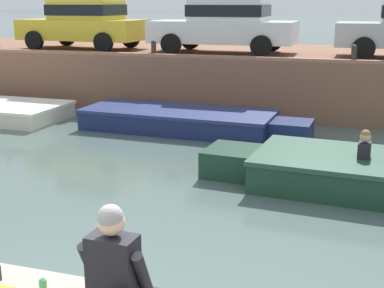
{
  "coord_description": "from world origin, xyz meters",
  "views": [
    {
      "loc": [
        2.49,
        -3.78,
        3.13
      ],
      "look_at": [
        0.15,
        3.59,
        1.08
      ],
      "focal_mm": 50.0,
      "sensor_mm": 36.0,
      "label": 1
    }
  ],
  "objects_px": {
    "car_leftmost_yellow": "(84,22)",
    "mooring_bollard_east": "(354,53)",
    "boat_moored_central_navy": "(187,121)",
    "mooring_bollard_mid": "(154,47)",
    "person_seated_right": "(117,277)",
    "car_left_inner_white": "(225,24)"
  },
  "relations": [
    {
      "from": "car_leftmost_yellow",
      "to": "mooring_bollard_mid",
      "type": "bearing_deg",
      "value": -27.27
    },
    {
      "from": "car_leftmost_yellow",
      "to": "boat_moored_central_navy",
      "type": "bearing_deg",
      "value": -36.37
    },
    {
      "from": "car_leftmost_yellow",
      "to": "mooring_bollard_mid",
      "type": "relative_size",
      "value": 9.25
    },
    {
      "from": "car_leftmost_yellow",
      "to": "mooring_bollard_east",
      "type": "relative_size",
      "value": 9.25
    },
    {
      "from": "mooring_bollard_mid",
      "to": "person_seated_right",
      "type": "distance_m",
      "value": 11.76
    },
    {
      "from": "person_seated_right",
      "to": "car_leftmost_yellow",
      "type": "bearing_deg",
      "value": 119.37
    },
    {
      "from": "car_leftmost_yellow",
      "to": "mooring_bollard_mid",
      "type": "height_order",
      "value": "car_leftmost_yellow"
    },
    {
      "from": "mooring_bollard_east",
      "to": "person_seated_right",
      "type": "xyz_separation_m",
      "value": [
        -1.4,
        -11.01,
        -0.74
      ]
    },
    {
      "from": "car_leftmost_yellow",
      "to": "mooring_bollard_east",
      "type": "xyz_separation_m",
      "value": [
        8.46,
        -1.55,
        -0.61
      ]
    },
    {
      "from": "person_seated_right",
      "to": "mooring_bollard_mid",
      "type": "bearing_deg",
      "value": 110.23
    },
    {
      "from": "boat_moored_central_navy",
      "to": "car_left_inner_white",
      "type": "xyz_separation_m",
      "value": [
        0.1,
        3.4,
        2.24
      ]
    },
    {
      "from": "mooring_bollard_mid",
      "to": "person_seated_right",
      "type": "bearing_deg",
      "value": -69.77
    },
    {
      "from": "mooring_bollard_mid",
      "to": "person_seated_right",
      "type": "xyz_separation_m",
      "value": [
        4.06,
        -11.01,
        -0.74
      ]
    },
    {
      "from": "boat_moored_central_navy",
      "to": "mooring_bollard_mid",
      "type": "distance_m",
      "value": 2.93
    },
    {
      "from": "boat_moored_central_navy",
      "to": "mooring_bollard_mid",
      "type": "bearing_deg",
      "value": 130.93
    },
    {
      "from": "mooring_bollard_mid",
      "to": "boat_moored_central_navy",
      "type": "bearing_deg",
      "value": -49.07
    },
    {
      "from": "boat_moored_central_navy",
      "to": "mooring_bollard_mid",
      "type": "relative_size",
      "value": 12.98
    },
    {
      "from": "car_leftmost_yellow",
      "to": "car_left_inner_white",
      "type": "bearing_deg",
      "value": 0.03
    },
    {
      "from": "mooring_bollard_east",
      "to": "car_left_inner_white",
      "type": "bearing_deg",
      "value": 157.53
    },
    {
      "from": "car_leftmost_yellow",
      "to": "mooring_bollard_east",
      "type": "height_order",
      "value": "car_leftmost_yellow"
    },
    {
      "from": "mooring_bollard_east",
      "to": "mooring_bollard_mid",
      "type": "bearing_deg",
      "value": 180.0
    },
    {
      "from": "mooring_bollard_mid",
      "to": "mooring_bollard_east",
      "type": "relative_size",
      "value": 1.0
    }
  ]
}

